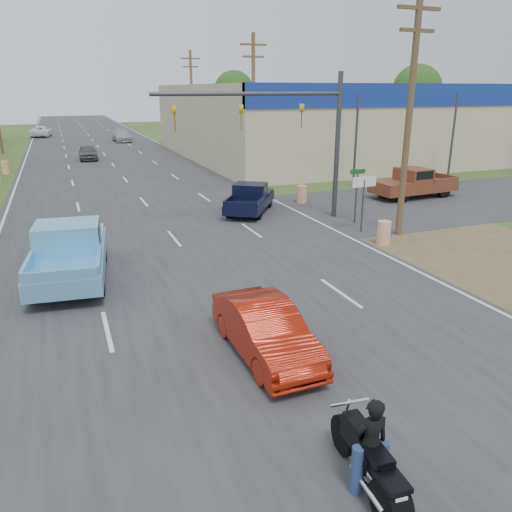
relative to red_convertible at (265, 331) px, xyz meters
name	(u,v)px	position (x,y,z in m)	size (l,w,h in m)	color
main_road	(113,165)	(0.12, 34.71, -0.66)	(15.00, 180.00, 0.02)	#2D2D30
cross_road	(165,227)	(0.12, 12.71, -0.66)	(120.00, 10.00, 0.02)	#2D2D30
dirt_verge	(474,250)	(11.12, 4.71, -0.66)	(8.00, 18.00, 0.01)	brown
big_box_store	(421,118)	(32.12, 34.64, 2.64)	(50.00, 28.10, 6.60)	#B7A88C
utility_pole_1	(410,111)	(9.62, 7.71, 4.65)	(2.00, 0.28, 10.00)	#4C3823
utility_pole_2	(253,102)	(9.62, 25.71, 4.65)	(2.00, 0.28, 10.00)	#4C3823
utility_pole_3	(192,98)	(9.62, 43.71, 4.65)	(2.00, 0.28, 10.00)	#4C3823
tree_3	(417,89)	(55.12, 64.71, 5.53)	(8.40, 8.40, 10.40)	#422D19
tree_5	(234,91)	(30.12, 89.71, 5.22)	(7.98, 7.98, 9.88)	#422D19
barrel_0	(384,233)	(8.12, 6.71, -0.17)	(0.56, 0.56, 1.00)	orange
barrel_1	(302,194)	(8.52, 15.21, -0.17)	(0.56, 0.56, 1.00)	orange
barrel_3	(5,168)	(-8.08, 32.71, -0.17)	(0.56, 0.56, 1.00)	orange
lane_sign	(364,191)	(8.32, 8.71, 1.23)	(1.20, 0.08, 2.52)	#3F3F44
street_name_sign	(357,190)	(8.92, 10.21, 0.94)	(0.80, 0.08, 2.61)	#3F3F44
signal_mast	(288,121)	(5.94, 11.71, 4.13)	(9.12, 0.40, 7.00)	#3F3F44
red_convertible	(265,331)	(0.00, 0.00, 0.00)	(1.42, 4.06, 1.34)	#931706
motorcycle	(371,466)	(-0.11, -4.67, -0.15)	(0.71, 2.32, 1.18)	black
rider	(370,449)	(-0.10, -4.60, 0.13)	(0.58, 0.38, 1.60)	black
blue_pickup	(70,250)	(-4.18, 7.38, 0.31)	(2.89, 6.07, 1.94)	black
navy_pickup	(250,198)	(5.00, 14.20, 0.10)	(4.01, 4.80, 1.52)	black
brown_pickup	(412,183)	(15.32, 14.15, 0.22)	(5.44, 2.45, 1.76)	black
distant_car_grey	(88,152)	(-1.60, 39.00, 0.01)	(1.60, 3.99, 1.36)	#4C4C50
distant_car_silver	(122,136)	(3.45, 55.11, 0.04)	(1.99, 4.90, 1.42)	#AEAFB3
distant_car_white	(41,132)	(-5.99, 65.84, 0.04)	(2.36, 5.12, 1.42)	white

